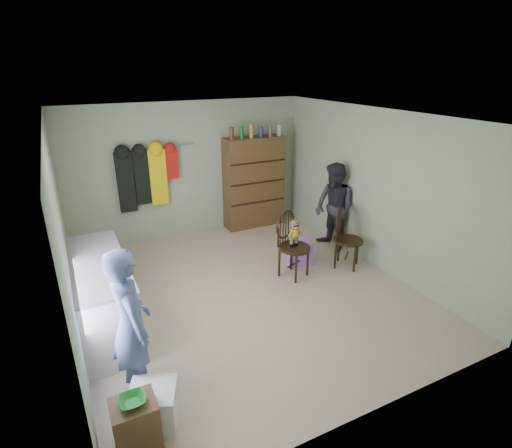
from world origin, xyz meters
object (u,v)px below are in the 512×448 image
counter (102,296)px  dresser (254,182)px  chair_far (345,236)px  chair_front (292,240)px

counter → dresser: (3.20, 2.30, 0.44)m
dresser → chair_far: bearing=-77.3°
chair_far → dresser: bearing=60.4°
counter → chair_far: 3.71m
chair_front → dresser: bearing=56.8°
counter → dresser: 3.96m
counter → chair_far: chair_far is taller
chair_front → chair_far: size_ratio=1.05×
counter → dresser: size_ratio=0.91×
chair_front → chair_far: bearing=-29.5°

